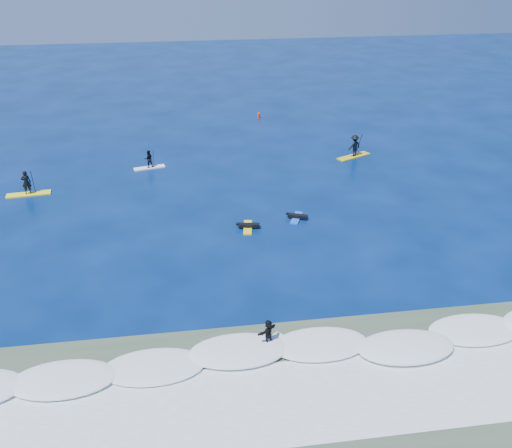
{
  "coord_description": "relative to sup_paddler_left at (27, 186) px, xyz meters",
  "views": [
    {
      "loc": [
        -5.3,
        -30.99,
        18.0
      ],
      "look_at": [
        -0.34,
        2.63,
        0.6
      ],
      "focal_mm": 40.0,
      "sensor_mm": 36.0,
      "label": 1
    }
  ],
  "objects": [
    {
      "name": "ground",
      "position": [
        16.8,
        -11.25,
        -0.72
      ],
      "size": [
        160.0,
        160.0,
        0.0
      ],
      "primitive_type": "plane",
      "color": "#031841",
      "rests_on": "ground"
    },
    {
      "name": "shallow_water",
      "position": [
        16.8,
        -25.25,
        -0.71
      ],
      "size": [
        90.0,
        13.0,
        0.01
      ],
      "primitive_type": "cube",
      "color": "#394E3C",
      "rests_on": "ground"
    },
    {
      "name": "breaking_wave",
      "position": [
        16.8,
        -21.25,
        -0.72
      ],
      "size": [
        40.0,
        6.0,
        0.3
      ],
      "primitive_type": "cube",
      "color": "white",
      "rests_on": "ground"
    },
    {
      "name": "whitewater",
      "position": [
        16.8,
        -24.25,
        -0.72
      ],
      "size": [
        34.0,
        5.0,
        0.02
      ],
      "primitive_type": "cube",
      "color": "silver",
      "rests_on": "ground"
    },
    {
      "name": "sup_paddler_left",
      "position": [
        0.0,
        0.0,
        0.0
      ],
      "size": [
        3.34,
        1.17,
        2.29
      ],
      "rotation": [
        0.0,
        0.0,
        0.11
      ],
      "color": "yellow",
      "rests_on": "ground"
    },
    {
      "name": "sup_paddler_center",
      "position": [
        9.11,
        4.26,
        -0.03
      ],
      "size": [
        2.71,
        1.22,
        1.85
      ],
      "rotation": [
        0.0,
        0.0,
        0.22
      ],
      "color": "white",
      "rests_on": "ground"
    },
    {
      "name": "sup_paddler_right",
      "position": [
        27.27,
        4.41,
        0.2
      ],
      "size": [
        3.38,
        2.25,
        2.36
      ],
      "rotation": [
        0.0,
        0.0,
        0.46
      ],
      "color": "gold",
      "rests_on": "ground"
    },
    {
      "name": "prone_paddler_near",
      "position": [
        15.99,
        -8.0,
        -0.57
      ],
      "size": [
        1.65,
        2.12,
        0.43
      ],
      "rotation": [
        0.0,
        0.0,
        1.42
      ],
      "color": "yellow",
      "rests_on": "ground"
    },
    {
      "name": "prone_paddler_far",
      "position": [
        19.58,
        -7.06,
        -0.57
      ],
      "size": [
        1.53,
        2.04,
        0.42
      ],
      "rotation": [
        0.0,
        0.0,
        1.16
      ],
      "color": "blue",
      "rests_on": "ground"
    },
    {
      "name": "wave_surfer",
      "position": [
        15.3,
        -20.53,
        0.07
      ],
      "size": [
        1.84,
        1.56,
        1.38
      ],
      "rotation": [
        0.0,
        0.0,
        0.64
      ],
      "color": "silver",
      "rests_on": "breaking_wave"
    },
    {
      "name": "marker_buoy",
      "position": [
        20.62,
        17.62,
        -0.38
      ],
      "size": [
        0.32,
        0.32,
        0.76
      ],
      "rotation": [
        0.0,
        0.0,
        0.24
      ],
      "color": "red",
      "rests_on": "ground"
    }
  ]
}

